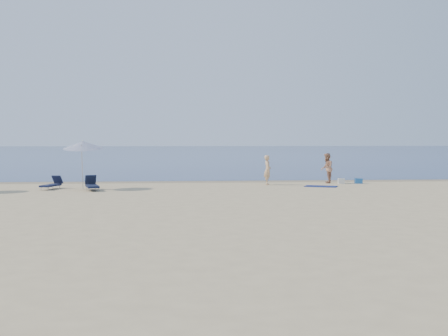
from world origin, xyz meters
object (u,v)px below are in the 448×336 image
object	(u,v)px
person_right	(327,168)
umbrella_near	(83,145)
blue_cooler	(358,181)
person_left	(268,170)

from	to	relation	value
person_right	umbrella_near	bearing A→B (deg)	-61.34
person_right	blue_cooler	xyz separation A→B (m)	(1.75, -0.42, -0.72)
person_left	person_right	size ratio (longest dim) A/B	0.95
umbrella_near	person_left	bearing A→B (deg)	9.95
person_right	umbrella_near	size ratio (longest dim) A/B	0.67
person_right	blue_cooler	size ratio (longest dim) A/B	4.08
person_right	person_left	bearing A→B (deg)	-59.97
blue_cooler	person_left	bearing A→B (deg)	-169.53
person_left	umbrella_near	bearing A→B (deg)	103.60
person_left	blue_cooler	world-z (taller)	person_left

